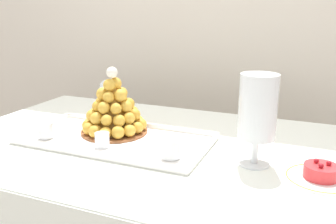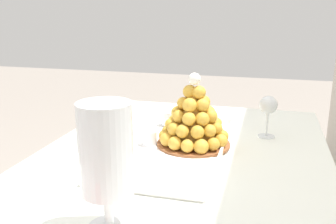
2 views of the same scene
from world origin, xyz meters
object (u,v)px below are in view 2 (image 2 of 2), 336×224
object	(u,v)px
dessert_cup_left	(168,119)
dessert_cup_mid_left	(150,138)
macaron_goblet	(106,153)
wine_glass	(268,107)
serving_tray	(172,148)
dessert_cup_centre	(124,165)
croquembouche	(194,119)

from	to	relation	value
dessert_cup_left	dessert_cup_mid_left	distance (m)	0.23
macaron_goblet	wine_glass	size ratio (longest dim) A/B	1.81
serving_tray	dessert_cup_centre	size ratio (longest dim) A/B	10.96
dessert_cup_centre	dessert_cup_mid_left	bearing A→B (deg)	-178.78
serving_tray	dessert_cup_centre	world-z (taller)	dessert_cup_centre
serving_tray	croquembouche	xyz separation A→B (m)	(-0.04, 0.06, 0.09)
wine_glass	croquembouche	bearing A→B (deg)	-53.87
dessert_cup_centre	dessert_cup_left	bearing A→B (deg)	-179.45
dessert_cup_mid_left	wine_glass	xyz separation A→B (m)	(-0.21, 0.38, 0.08)
dessert_cup_mid_left	serving_tray	bearing A→B (deg)	87.33
dessert_cup_left	dessert_cup_centre	distance (m)	0.48
croquembouche	wine_glass	distance (m)	0.29
dessert_cup_mid_left	macaron_goblet	size ratio (longest dim) A/B	0.18
croquembouche	dessert_cup_centre	distance (m)	0.32
croquembouche	wine_glass	bearing A→B (deg)	126.13
serving_tray	dessert_cup_mid_left	xyz separation A→B (m)	(-0.00, -0.08, 0.02)
dessert_cup_mid_left	macaron_goblet	world-z (taller)	macaron_goblet
serving_tray	wine_glass	bearing A→B (deg)	125.72
dessert_cup_mid_left	dessert_cup_centre	bearing A→B (deg)	1.22
dessert_cup_mid_left	wine_glass	distance (m)	0.44
dessert_cup_left	macaron_goblet	size ratio (longest dim) A/B	0.20
serving_tray	dessert_cup_left	bearing A→B (deg)	-161.58
dessert_cup_mid_left	macaron_goblet	distance (m)	0.51
dessert_cup_left	wine_glass	size ratio (longest dim) A/B	0.35
croquembouche	wine_glass	world-z (taller)	croquembouche
dessert_cup_centre	macaron_goblet	size ratio (longest dim) A/B	0.22
croquembouche	dessert_cup_centre	size ratio (longest dim) A/B	4.07
dessert_cup_left	dessert_cup_centre	bearing A→B (deg)	0.55
dessert_cup_mid_left	dessert_cup_centre	size ratio (longest dim) A/B	0.81
dessert_cup_centre	wine_glass	size ratio (longest dim) A/B	0.40
croquembouche	dessert_cup_mid_left	distance (m)	0.16
serving_tray	wine_glass	world-z (taller)	wine_glass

